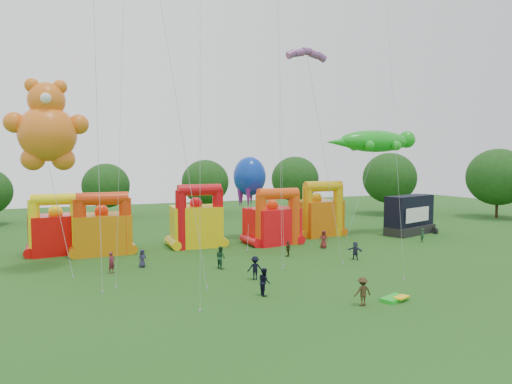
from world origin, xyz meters
name	(u,v)px	position (x,y,z in m)	size (l,w,h in m)	color
ground	(355,331)	(0.00, 0.00, 0.00)	(160.00, 160.00, 0.00)	#205016
tree_ring	(332,220)	(-1.20, 0.62, 6.26)	(124.97, 127.09, 12.07)	#352314
bouncy_castle_0	(56,231)	(-15.68, 29.44, 2.37)	(5.44, 4.62, 6.23)	red
bouncy_castle_1	(102,230)	(-11.32, 27.81, 2.41)	(5.53, 4.45, 6.38)	#CF710B
bouncy_castle_2	(197,223)	(-1.36, 27.89, 2.64)	(5.60, 4.63, 6.96)	yellow
bouncy_castle_3	(273,222)	(7.13, 26.06, 2.43)	(6.12, 5.28, 6.43)	red
bouncy_castle_4	(317,215)	(14.74, 29.11, 2.63)	(6.45, 5.58, 6.96)	#D35E0B
stage_trailer	(410,215)	(26.36, 25.50, 2.42)	(8.26, 5.16, 5.02)	black
teddy_bear_kite	(51,154)	(-15.72, 21.16, 10.09)	(6.62, 5.72, 16.40)	orange
gecko_kite	(366,176)	(19.79, 26.07, 7.58)	(13.53, 5.57, 13.48)	#17A31B
octopus_kite	(249,204)	(5.02, 28.21, 4.39)	(5.25, 9.25, 10.05)	#0B33AA
parafoil_kites	(199,110)	(-4.69, 14.76, 13.50)	(22.86, 10.46, 29.43)	red
diamond_kites	(260,76)	(0.60, 14.83, 16.58)	(24.12, 15.64, 38.98)	red
folded_kite_bundle	(395,298)	(5.76, 3.58, 0.14)	(2.22, 1.63, 0.31)	green
spectator_0	(142,258)	(-8.54, 20.05, 0.80)	(0.78, 0.51, 1.60)	#27253D
spectator_1	(112,263)	(-11.26, 18.88, 0.90)	(0.66, 0.43, 1.80)	maroon
spectator_2	(221,257)	(-2.24, 16.95, 0.99)	(0.96, 0.75, 1.98)	#1B4427
spectator_3	(255,268)	(-0.91, 12.28, 0.94)	(1.22, 0.70, 1.89)	black
spectator_4	(288,249)	(5.51, 19.10, 0.78)	(0.91, 0.38, 1.56)	#383116
spectator_5	(355,251)	(10.79, 15.31, 0.87)	(1.61, 0.51, 1.74)	#282B43
spectator_6	(324,239)	(11.00, 21.41, 0.97)	(0.95, 0.62, 1.94)	maroon
spectator_7	(422,235)	(23.57, 20.14, 0.82)	(0.60, 0.39, 1.64)	#1A4127
spectator_8	(264,282)	(-1.94, 8.13, 0.98)	(0.95, 0.74, 1.95)	black
spectator_9	(363,291)	(3.06, 3.51, 0.95)	(1.23, 0.71, 1.91)	#3B2B17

